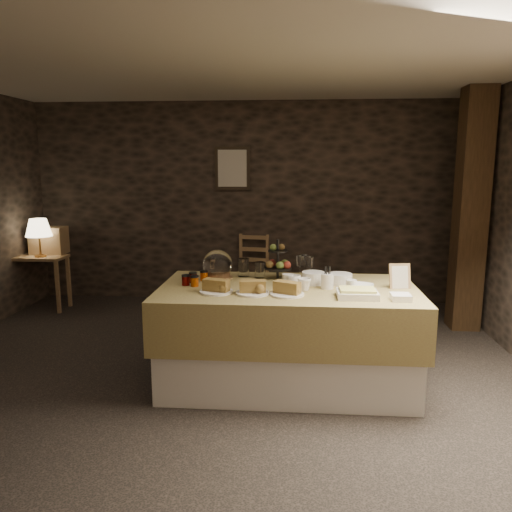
# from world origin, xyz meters

# --- Properties ---
(ground_plane) EXTENTS (5.50, 5.00, 0.01)m
(ground_plane) POSITION_xyz_m (0.00, 0.00, 0.00)
(ground_plane) COLOR black
(ground_plane) RESTS_ON ground
(room_shell) EXTENTS (5.52, 5.02, 2.60)m
(room_shell) POSITION_xyz_m (0.00, 0.00, 1.56)
(room_shell) COLOR black
(room_shell) RESTS_ON ground
(buffet_table) EXTENTS (2.08, 1.10, 0.82)m
(buffet_table) POSITION_xyz_m (0.61, -0.09, 0.47)
(buffet_table) COLOR silver
(buffet_table) RESTS_ON ground_plane
(console_table) EXTENTS (0.64, 0.36, 0.68)m
(console_table) POSITION_xyz_m (-2.50, 1.83, 0.55)
(console_table) COLOR olive
(console_table) RESTS_ON ground_plane
(table_lamp) EXTENTS (0.31, 0.31, 0.47)m
(table_lamp) POSITION_xyz_m (-2.45, 1.78, 1.04)
(table_lamp) COLOR #C9883B
(table_lamp) RESTS_ON console_table
(wine_rack) EXTENTS (0.42, 0.26, 0.34)m
(wine_rack) POSITION_xyz_m (-2.45, 2.01, 0.85)
(wine_rack) COLOR olive
(wine_rack) RESTS_ON console_table
(chair) EXTENTS (0.48, 0.46, 0.70)m
(chair) POSITION_xyz_m (0.10, 2.31, 0.40)
(chair) COLOR olive
(chair) RESTS_ON ground_plane
(timber_column) EXTENTS (0.30, 0.30, 2.60)m
(timber_column) POSITION_xyz_m (2.55, 1.50, 1.30)
(timber_column) COLOR black
(timber_column) RESTS_ON ground_plane
(framed_picture) EXTENTS (0.45, 0.04, 0.55)m
(framed_picture) POSITION_xyz_m (-0.15, 2.47, 1.75)
(framed_picture) COLOR #2F2519
(framed_picture) RESTS_ON room_shell
(plate_stack_a) EXTENTS (0.19, 0.19, 0.10)m
(plate_stack_a) POSITION_xyz_m (0.82, 0.04, 0.87)
(plate_stack_a) COLOR white
(plate_stack_a) RESTS_ON buffet_table
(plate_stack_b) EXTENTS (0.20, 0.20, 0.08)m
(plate_stack_b) POSITION_xyz_m (1.05, 0.06, 0.87)
(plate_stack_b) COLOR white
(plate_stack_b) RESTS_ON buffet_table
(cutlery_holder) EXTENTS (0.10, 0.10, 0.12)m
(cutlery_holder) POSITION_xyz_m (0.93, -0.11, 0.88)
(cutlery_holder) COLOR white
(cutlery_holder) RESTS_ON buffet_table
(cup_a) EXTENTS (0.13, 0.13, 0.09)m
(cup_a) POSITION_xyz_m (0.66, -0.07, 0.87)
(cup_a) COLOR white
(cup_a) RESTS_ON buffet_table
(cup_b) EXTENTS (0.11, 0.11, 0.10)m
(cup_b) POSITION_xyz_m (0.74, -0.19, 0.87)
(cup_b) COLOR white
(cup_b) RESTS_ON buffet_table
(mug_c) EXTENTS (0.09, 0.09, 0.09)m
(mug_c) POSITION_xyz_m (0.61, -0.04, 0.87)
(mug_c) COLOR white
(mug_c) RESTS_ON buffet_table
(mug_d) EXTENTS (0.08, 0.08, 0.09)m
(mug_d) POSITION_xyz_m (1.11, -0.19, 0.87)
(mug_d) COLOR white
(mug_d) RESTS_ON buffet_table
(bowl) EXTENTS (0.26, 0.26, 0.05)m
(bowl) POSITION_xyz_m (1.18, -0.16, 0.85)
(bowl) COLOR white
(bowl) RESTS_ON buffet_table
(cake_dome) EXTENTS (0.26, 0.26, 0.26)m
(cake_dome) POSITION_xyz_m (-0.00, 0.19, 0.93)
(cake_dome) COLOR olive
(cake_dome) RESTS_ON buffet_table
(fruit_stand) EXTENTS (0.24, 0.24, 0.34)m
(fruit_stand) POSITION_xyz_m (0.52, 0.22, 0.96)
(fruit_stand) COLOR black
(fruit_stand) RESTS_ON buffet_table
(bread_platter_left) EXTENTS (0.26, 0.26, 0.11)m
(bread_platter_left) POSITION_xyz_m (0.06, -0.31, 0.86)
(bread_platter_left) COLOR white
(bread_platter_left) RESTS_ON buffet_table
(bread_platter_center) EXTENTS (0.26, 0.26, 0.11)m
(bread_platter_center) POSITION_xyz_m (0.35, -0.33, 0.86)
(bread_platter_center) COLOR white
(bread_platter_center) RESTS_ON buffet_table
(bread_platter_right) EXTENTS (0.26, 0.26, 0.11)m
(bread_platter_right) POSITION_xyz_m (0.61, -0.34, 0.86)
(bread_platter_right) COLOR white
(bread_platter_right) RESTS_ON buffet_table
(jam_jars) EXTENTS (0.18, 0.26, 0.07)m
(jam_jars) POSITION_xyz_m (-0.16, -0.03, 0.86)
(jam_jars) COLOR #540503
(jam_jars) RESTS_ON buffet_table
(tart_dish) EXTENTS (0.30, 0.22, 0.07)m
(tart_dish) POSITION_xyz_m (1.13, -0.38, 0.86)
(tart_dish) COLOR white
(tart_dish) RESTS_ON buffet_table
(square_dish) EXTENTS (0.14, 0.14, 0.04)m
(square_dish) POSITION_xyz_m (1.44, -0.42, 0.85)
(square_dish) COLOR white
(square_dish) RESTS_ON buffet_table
(menu_frame) EXTENTS (0.18, 0.09, 0.22)m
(menu_frame) POSITION_xyz_m (1.51, -0.06, 0.91)
(menu_frame) COLOR olive
(menu_frame) RESTS_ON buffet_table
(storage_jar_a) EXTENTS (0.10, 0.10, 0.16)m
(storage_jar_a) POSITION_xyz_m (0.21, 0.28, 0.90)
(storage_jar_a) COLOR white
(storage_jar_a) RESTS_ON buffet_table
(storage_jar_b) EXTENTS (0.09, 0.09, 0.14)m
(storage_jar_b) POSITION_xyz_m (0.36, 0.23, 0.89)
(storage_jar_b) COLOR white
(storage_jar_b) RESTS_ON buffet_table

